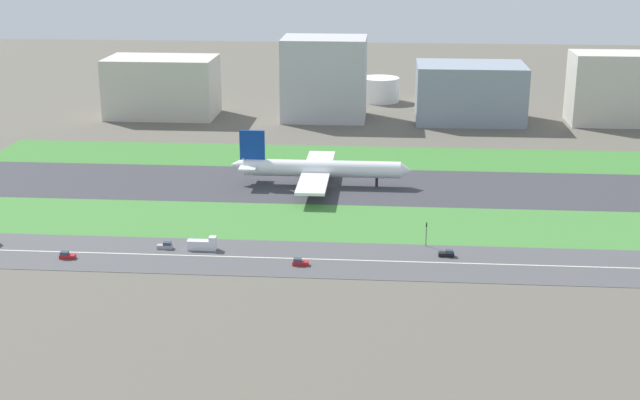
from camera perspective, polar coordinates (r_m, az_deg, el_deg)
The scene contains 19 objects.
ground_plane at distance 317.11m, azimuth 0.77°, elevation 0.93°, with size 800.00×800.00×0.00m, color #5B564C.
runway at distance 317.10m, azimuth 0.77°, elevation 0.94°, with size 280.00×46.00×0.10m, color #38383D.
grass_median_north at distance 356.53m, azimuth 1.20°, elevation 2.80°, with size 280.00×36.00×0.10m, color #3D7A33.
grass_median_south at distance 278.12m, azimuth 0.22°, elevation -1.45°, with size 280.00×36.00×0.10m, color #427F38.
highway at distance 248.15m, azimuth -0.33°, elevation -3.84°, with size 280.00×28.00×0.10m, color #4C4C4F.
highway_centerline at distance 248.13m, azimuth -0.33°, elevation -3.83°, with size 266.00×0.50×0.01m, color silver.
airliner at distance 315.77m, azimuth -0.17°, elevation 2.03°, with size 65.00×56.00×19.70m.
car_2 at distance 243.53m, azimuth -1.32°, elevation -4.05°, with size 4.40×1.80×2.00m.
car_0 at distance 259.59m, azimuth -9.95°, elevation -2.93°, with size 4.40×1.80×2.00m.
truck_2 at distance 256.87m, azimuth -7.57°, elevation -2.86°, with size 8.40×2.50×4.00m.
car_3 at distance 252.35m, azimuth 8.20°, elevation -3.44°, with size 4.40×1.80×2.00m.
car_1 at distance 258.25m, azimuth -16.03°, elevation -3.47°, with size 4.40×1.80×2.00m.
traffic_light at distance 258.37m, azimuth 6.87°, elevation -2.09°, with size 0.36×0.50×7.20m.
terminal_building at distance 438.16m, azimuth -10.14°, elevation 7.20°, with size 52.03×30.63×28.55m, color beige.
hangar_building at distance 424.47m, azimuth 0.29°, elevation 7.85°, with size 39.53×29.82×38.85m, color #B2B2B7.
office_tower at distance 426.11m, azimuth 9.64°, elevation 6.84°, with size 50.40×34.44×27.09m, color gray.
cargo_warehouse at distance 438.25m, azimuth 19.28°, elevation 6.80°, with size 53.52×24.25×33.07m, color beige.
fuel_tank_west at distance 469.98m, azimuth 3.87°, elevation 7.13°, with size 20.47×20.47×12.62m, color silver.
fuel_tank_centre at distance 470.71m, azimuth 7.86°, elevation 7.07°, with size 25.80×25.80×13.37m, color silver.
Camera 1 is at (19.50, -303.43, 90.06)m, focal length 49.60 mm.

